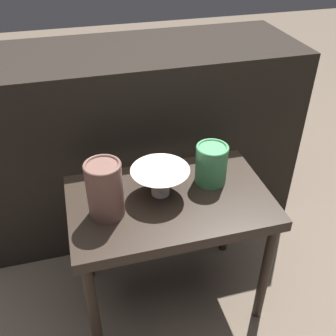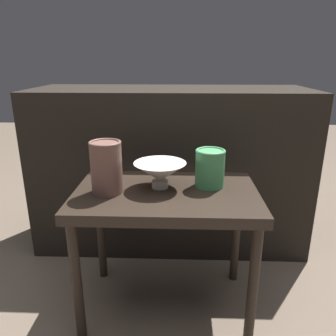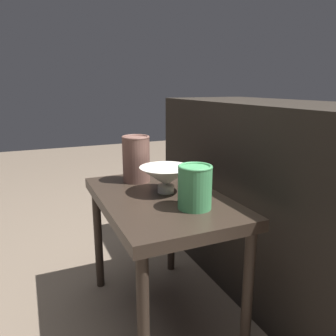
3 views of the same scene
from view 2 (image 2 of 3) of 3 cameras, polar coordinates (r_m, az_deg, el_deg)
ground_plane at (r=1.49m, az=-0.30°, el=-22.51°), size 8.00×8.00×0.00m
table at (r=1.24m, az=-0.33°, el=-6.72°), size 0.68×0.43×0.51m
couch_backdrop at (r=1.78m, az=0.47°, el=0.23°), size 1.40×0.50×0.84m
bowl at (r=1.23m, az=-1.40°, el=-0.74°), size 0.20×0.20×0.10m
vase_textured_left at (r=1.19m, az=-10.69°, el=0.23°), size 0.12×0.12×0.19m
vase_colorful_right at (r=1.24m, az=7.31°, el=0.08°), size 0.11×0.11×0.14m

